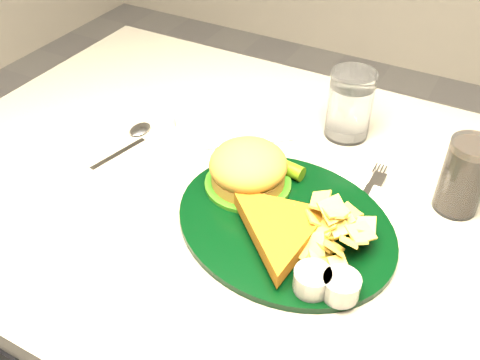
% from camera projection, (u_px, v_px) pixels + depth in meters
% --- Properties ---
extents(table, '(1.20, 0.80, 0.75)m').
position_uv_depth(table, '(262.00, 328.00, 1.10)').
color(table, gray).
rests_on(table, ground).
extents(dinner_plate, '(0.41, 0.38, 0.08)m').
position_uv_depth(dinner_plate, '(286.00, 206.00, 0.77)').
color(dinner_plate, black).
rests_on(dinner_plate, table).
extents(water_glass, '(0.09, 0.09, 0.13)m').
position_uv_depth(water_glass, '(350.00, 105.00, 0.94)').
color(water_glass, silver).
rests_on(water_glass, table).
extents(cola_glass, '(0.08, 0.08, 0.12)m').
position_uv_depth(cola_glass, '(464.00, 176.00, 0.79)').
color(cola_glass, black).
rests_on(cola_glass, table).
extents(fork_napkin, '(0.12, 0.16, 0.01)m').
position_uv_depth(fork_napkin, '(360.00, 204.00, 0.82)').
color(fork_napkin, white).
rests_on(fork_napkin, table).
extents(spoon, '(0.07, 0.16, 0.01)m').
position_uv_depth(spoon, '(118.00, 153.00, 0.93)').
color(spoon, silver).
rests_on(spoon, table).
extents(ramekin, '(0.04, 0.04, 0.02)m').
position_uv_depth(ramekin, '(185.00, 119.00, 1.00)').
color(ramekin, white).
rests_on(ramekin, table).
extents(wrapped_straw, '(0.19, 0.17, 0.01)m').
position_uv_depth(wrapped_straw, '(257.00, 142.00, 0.95)').
color(wrapped_straw, white).
rests_on(wrapped_straw, table).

